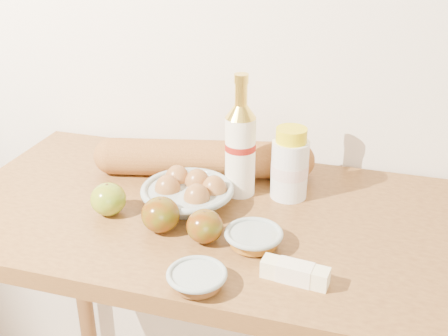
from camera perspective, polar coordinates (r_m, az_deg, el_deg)
The scene contains 11 objects.
table at distance 1.26m, azimuth 0.40°, elevation -9.43°, with size 1.20×0.60×0.90m.
bourbon_bottle at distance 1.22m, azimuth 1.67°, elevation 2.13°, with size 0.08×0.08×0.28m.
cream_bottle at distance 1.23m, azimuth 6.70°, elevation 0.25°, with size 0.09×0.09×0.16m.
egg_bowl at distance 1.21m, azimuth -3.62°, elevation -2.55°, with size 0.25×0.25×0.07m.
baguette at distance 1.33m, azimuth -2.11°, elevation 0.99°, with size 0.53×0.21×0.09m.
apple_yellowgreen at distance 1.20m, azimuth -11.67°, elevation -3.11°, with size 0.09×0.09×0.07m.
apple_redgreen_front at distance 1.12m, azimuth -6.46°, elevation -4.72°, with size 0.08×0.08×0.07m.
apple_redgreen_right at distance 1.08m, azimuth -1.96°, elevation -5.93°, with size 0.08×0.08×0.07m.
sugar_bowl at distance 0.98m, azimuth -2.77°, elevation -11.15°, with size 0.13×0.13×0.03m.
syrup_bowl at distance 1.08m, azimuth 3.03°, elevation -7.10°, with size 0.12×0.12×0.03m.
butter_stick at distance 1.00m, azimuth 7.22°, elevation -10.49°, with size 0.12×0.05×0.04m.
Camera 1 is at (0.29, 0.19, 1.51)m, focal length 45.00 mm.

